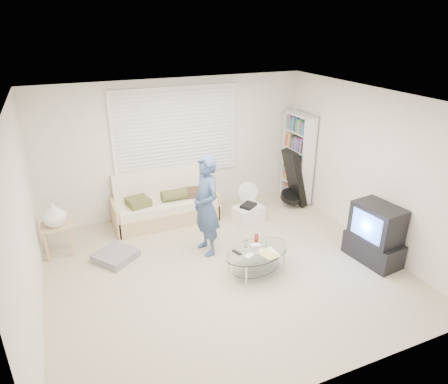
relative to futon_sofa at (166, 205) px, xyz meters
name	(u,v)px	position (x,y,z in m)	size (l,w,h in m)	color
ground	(224,269)	(0.37, -1.87, -0.30)	(5.00, 5.00, 0.00)	tan
room_shell	(211,156)	(0.37, -1.39, 1.33)	(5.02, 4.52, 2.51)	white
window_blinds	(177,132)	(0.37, 0.33, 1.25)	(2.32, 0.08, 1.62)	silver
futon_sofa	(166,205)	(0.00, 0.00, 0.00)	(1.88, 0.76, 0.92)	tan
grey_floor_pillow	(116,256)	(-1.08, -0.96, -0.24)	(0.54, 0.54, 0.12)	slate
side_table	(54,216)	(-1.85, -0.46, 0.37)	(0.45, 0.37, 0.90)	tan
bookshelf	(297,158)	(2.69, -0.13, 0.59)	(0.28, 0.75, 1.77)	white
guitar_case	(294,182)	(2.46, -0.40, 0.21)	(0.47, 0.43, 1.14)	black
floor_fan	(247,196)	(1.48, -0.36, 0.09)	(0.40, 0.27, 0.66)	white
storage_bin	(248,214)	(1.36, -0.65, -0.14)	(0.56, 0.44, 0.36)	white
tv_unit	(375,234)	(2.57, -2.52, 0.15)	(0.55, 0.89, 0.92)	black
coffee_table	(257,255)	(0.76, -2.13, 0.01)	(1.15, 0.86, 0.51)	silver
standing_person	(206,206)	(0.31, -1.30, 0.50)	(0.59, 0.38, 1.60)	#314C70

